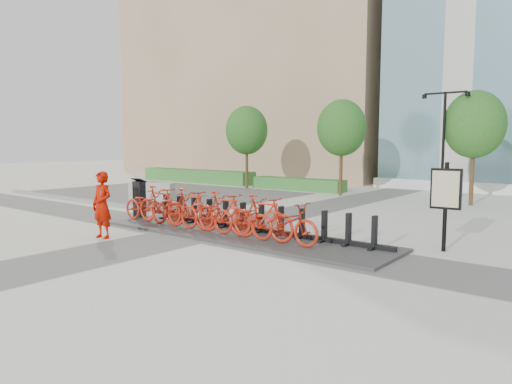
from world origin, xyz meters
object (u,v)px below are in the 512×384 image
Objects in this scene: map_sign at (446,193)px; kiosk at (139,198)px; bike_0 at (146,205)px; worker_red at (102,205)px; jersey_barrier at (152,192)px.

kiosk is at bearing -175.58° from map_sign.
bike_0 is 2.57m from worker_red.
kiosk is at bearing -65.79° from jersey_barrier.
kiosk is 5.68m from jersey_barrier.
bike_0 is 6.74m from jersey_barrier.
worker_red is at bearing -156.94° from bike_0.
bike_0 reaches higher than jersey_barrier.
map_sign is (9.28, 2.07, 0.86)m from bike_0.
bike_0 is 1.51× the size of kiosk.
jersey_barrier is (-4.12, 3.90, -0.33)m from kiosk.
worker_red is 0.86× the size of map_sign.
kiosk reaches higher than bike_0.
worker_red reaches higher than kiosk.
kiosk is at bearing 119.35° from worker_red.
jersey_barrier is at bearing 130.18° from kiosk.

